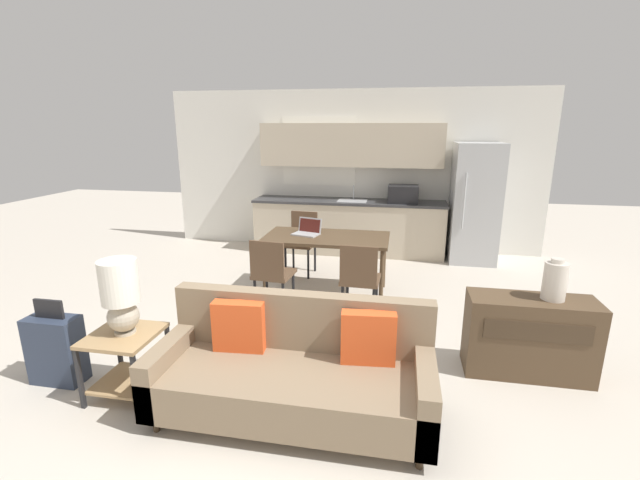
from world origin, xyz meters
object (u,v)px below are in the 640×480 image
Objects in this scene: laptop at (308,230)px; refrigerator at (474,203)px; vase at (555,280)px; side_table at (125,353)px; dining_chair_near_left at (272,272)px; dining_chair_far_left at (302,239)px; suitcase at (56,349)px; table_lamp at (120,294)px; credenza at (529,336)px; couch at (295,371)px; dining_chair_near_right at (360,277)px; dining_table at (326,241)px.

refrigerator is at bearing 53.01° from laptop.
vase is at bearing -87.48° from refrigerator.
dining_chair_near_left is at bearing 67.68° from side_table.
suitcase is (-1.40, -3.11, -0.21)m from dining_chair_far_left.
table_lamp is 3.39m from credenza.
refrigerator is 3.39m from credenza.
credenza is 1.17× the size of dining_chair_far_left.
dining_chair_near_right is (0.32, 1.66, 0.17)m from couch.
dining_chair_near_left is 2.38× the size of laptop.
credenza is 4.03m from suitcase.
credenza is 2.82m from laptop.
dining_chair_near_left is at bearing 162.96° from credenza.
laptop is at bearing 147.63° from vase.
credenza is 2.67m from dining_chair_near_left.
couch is at bearing 1.19° from table_lamp.
dining_chair_near_right is (1.70, 1.70, 0.15)m from side_table.
dining_chair_far_left is at bearing -85.11° from dining_chair_near_left.
vase is (3.39, 0.94, 0.51)m from side_table.
suitcase is at bearing 36.80° from dining_chair_near_right.
vase is at bearing 157.98° from dining_chair_near_right.
table_lamp is 1.59× the size of laptop.
dining_chair_near_right is (0.99, -1.46, 0.00)m from dining_chair_far_left.
table_lamp reaches higher than vase.
suitcase is (-2.39, -1.65, -0.21)m from dining_chair_near_right.
dining_chair_far_left is at bearing 77.47° from table_lamp.
laptop is 2.98m from suitcase.
side_table is at bearing -123.65° from table_lamp.
dining_table is at bearing 1.45° from laptop.
vase is (0.15, 0.02, 0.52)m from credenza.
refrigerator reaches higher than couch.
dining_chair_far_left is 1.00× the size of dining_chair_near_right.
table_lamp reaches higher than dining_chair_near_right.
refrigerator reaches higher than dining_chair_near_right.
dining_table is at bearing 94.17° from couch.
dining_chair_far_left is (-2.68, 2.22, -0.36)m from vase.
suitcase is (-0.69, 0.05, -0.06)m from side_table.
credenza is at bearing -36.51° from dining_table.
dining_table is 2.42m from couch.
suitcase is at bearing 175.51° from side_table.
laptop reaches higher than side_table.
side_table is at bearing -178.06° from couch.
table_lamp is at bearing -164.41° from credenza.
suitcase is (-2.07, 0.01, -0.04)m from couch.
vase is at bearing -34.18° from dining_table.
refrigerator reaches higher than suitcase.
refrigerator is 5.23× the size of vase.
dining_table is at bearing 63.66° from side_table.
suitcase is at bearing -128.53° from dining_table.
table_lamp is (-3.23, -4.24, -0.07)m from refrigerator.
vase is 2.90m from laptop.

